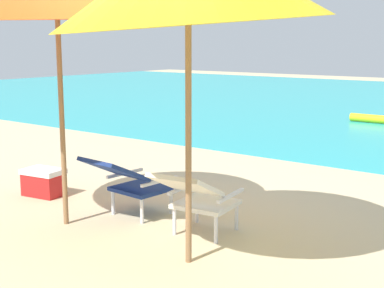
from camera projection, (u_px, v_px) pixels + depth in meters
The scene contains 4 objects.
ground_plane at pixel (332, 158), 8.62m from camera, with size 40.00×40.00×0.00m, color #CCB78E.
lounge_chair_left at pixel (129, 180), 5.59m from camera, with size 0.60×0.91×0.68m.
lounge_chair_right at pixel (197, 196), 5.02m from camera, with size 0.64×0.93×0.68m.
cooler_box at pixel (44, 182), 6.48m from camera, with size 0.51×0.39×0.32m.
Camera 1 is at (3.39, -4.03, 1.79)m, focal length 51.53 mm.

